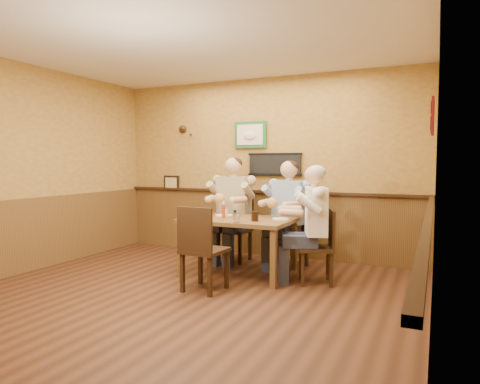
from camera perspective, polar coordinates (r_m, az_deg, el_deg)
The scene contains 17 objects.
room at distance 4.64m, azimuth -6.19°, elevation 6.48°, with size 5.02×5.03×2.81m.
dining_table at distance 5.62m, azimuth -0.25°, elevation -4.45°, with size 1.40×0.90×0.75m.
chair_back_left at distance 6.43m, azimuth -0.80°, elevation -4.91°, with size 0.45×0.45×0.98m, color #321F0F, non-canonical shape.
chair_back_right at distance 6.11m, azimuth 6.63°, elevation -5.56°, with size 0.44×0.44×0.95m, color #321F0F, non-canonical shape.
chair_right_end at distance 5.35m, azimuth 10.06°, elevation -7.15°, with size 0.42×0.42×0.91m, color #321F0F, non-canonical shape.
chair_near_side at distance 4.98m, azimuth -4.72°, elevation -7.48°, with size 0.46×0.46×0.99m, color #321F0F, non-canonical shape.
diner_tan_shirt at distance 6.40m, azimuth -0.80°, elevation -3.05°, with size 0.65×0.65×1.40m, color tan, non-canonical shape.
diner_blue_polo at distance 6.08m, azimuth 6.65°, elevation -3.67°, with size 0.62×0.62×1.35m, color #839BC5, non-canonical shape.
diner_white_elder at distance 5.32m, azimuth 10.09°, elevation -5.09°, with size 0.60×0.60×1.30m, color white, non-canonical shape.
water_glass_left at distance 5.54m, azimuth -6.10°, elevation -3.09°, with size 0.07×0.07×0.11m, color silver.
water_glass_mid at distance 5.20m, azimuth -0.43°, elevation -3.47°, with size 0.08×0.08×0.12m, color silver.
cola_tumbler at distance 5.33m, azimuth 2.00°, elevation -3.27°, with size 0.09×0.09×0.12m, color black.
hot_sauce_bottle at distance 5.63m, azimuth -2.22°, elevation -2.47°, with size 0.05×0.05×0.20m, color #BE3414.
salt_shaker at distance 5.76m, azimuth -1.81°, elevation -2.83°, with size 0.04×0.04×0.10m, color white.
pepper_shaker at distance 5.66m, azimuth -0.68°, elevation -2.94°, with size 0.04×0.04×0.10m, color black.
plate_far_left at distance 5.87m, azimuth -2.15°, elevation -3.11°, with size 0.24×0.24×0.02m, color silver.
plate_far_right at distance 5.51m, azimuth 5.46°, elevation -3.59°, with size 0.22×0.22×0.01m, color white.
Camera 1 is at (2.52, -3.81, 1.48)m, focal length 32.00 mm.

